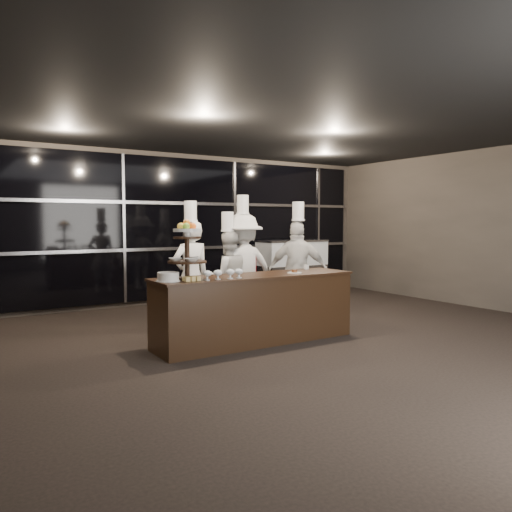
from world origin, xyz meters
TOP-DOWN VIEW (x-y plane):
  - room at (0.00, 0.00)m, footprint 10.00×10.00m
  - window_wall at (0.00, 4.94)m, footprint 8.60×0.10m
  - buffet_counter at (-0.55, 1.30)m, footprint 2.84×0.74m
  - display_stand at (-1.55, 1.30)m, footprint 0.48×0.48m
  - compotes at (-1.15, 1.08)m, footprint 0.56×0.11m
  - layer_cake at (-1.82, 1.25)m, footprint 0.30×0.30m
  - pastry_squares at (-1.57, 1.14)m, footprint 0.20×0.13m
  - small_plate at (0.03, 1.20)m, footprint 0.20×0.20m
  - chef_cup at (0.52, 1.55)m, footprint 0.08×0.08m
  - display_case at (2.28, 4.30)m, footprint 1.51×0.66m
  - chef_a at (-0.96, 2.47)m, footprint 0.62×0.43m
  - chef_b at (-0.32, 2.49)m, footprint 0.83×0.71m
  - chef_c at (-0.02, 2.53)m, footprint 1.15×0.68m
  - chef_d at (0.77, 2.09)m, footprint 1.01×0.91m

SIDE VIEW (x-z plane):
  - buffet_counter at x=-0.55m, z-range 0.01..0.93m
  - display_case at x=2.28m, z-range 0.07..1.31m
  - chef_b at x=-0.32m, z-range -0.13..1.66m
  - chef_d at x=0.77m, z-range -0.13..1.82m
  - chef_a at x=-0.96m, z-range -0.12..1.82m
  - chef_c at x=-0.02m, z-range -0.14..1.92m
  - small_plate at x=0.03m, z-range 0.91..0.96m
  - pastry_squares at x=-1.57m, z-range 0.92..0.97m
  - chef_cup at x=0.52m, z-range 0.92..0.99m
  - layer_cake at x=-1.82m, z-range 0.92..1.03m
  - compotes at x=-1.15m, z-range 0.94..1.06m
  - display_stand at x=-1.55m, z-range 0.97..1.71m
  - room at x=0.00m, z-range -3.50..6.50m
  - window_wall at x=0.00m, z-range 0.10..2.90m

